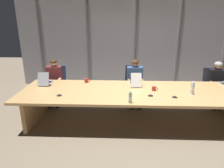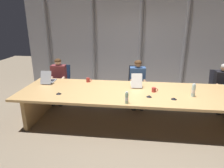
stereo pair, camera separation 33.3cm
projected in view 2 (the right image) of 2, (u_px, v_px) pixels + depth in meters
The scene contains 18 objects.
ground_plane at pixel (135, 123), 4.38m from camera, with size 14.37×14.37×0.00m, color #7F705B.
conference_table at pixel (136, 97), 4.19m from camera, with size 4.85×1.44×0.72m.
curtain_backdrop at pixel (138, 41), 6.32m from camera, with size 7.19×0.17×2.94m.
laptop_left_end at pixel (49, 80), 4.74m from camera, with size 0.27×0.45×0.31m.
laptop_left_mid at pixel (136, 83), 4.53m from camera, with size 0.27×0.50×0.31m.
office_chair_left_end at pixel (61, 87), 5.54m from camera, with size 0.60×0.60×0.95m.
office_chair_left_mid at pixel (135, 90), 5.31m from camera, with size 0.60×0.61×0.97m.
office_chair_center at pixel (218, 94), 5.07m from camera, with size 0.60×0.60×0.92m.
person_left_end at pixel (58, 78), 5.29m from camera, with size 0.42×0.57×1.17m.
person_left_mid at pixel (138, 81), 5.06m from camera, with size 0.43×0.57×1.17m.
person_center at pixel (223, 85), 4.82m from camera, with size 0.40×0.56×1.14m.
water_bottle_primary at pixel (193, 91), 3.87m from camera, with size 0.07×0.07×0.27m.
water_bottle_secondary at pixel (127, 98), 3.56m from camera, with size 0.06×0.06×0.23m.
coffee_mug_near at pixel (154, 90), 4.13m from camera, with size 0.13×0.08×0.09m.
coffee_mug_far at pixel (88, 80), 4.76m from camera, with size 0.13×0.08×0.10m.
conference_mic_left_side at pixel (149, 96), 3.87m from camera, with size 0.11×0.11×0.04m, color black.
conference_mic_middle at pixel (59, 93), 4.02m from camera, with size 0.11×0.11×0.04m, color black.
conference_mic_right_side at pixel (174, 98), 3.76m from camera, with size 0.11×0.11×0.04m, color black.
Camera 2 is at (-0.02, -3.92, 2.18)m, focal length 32.26 mm.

